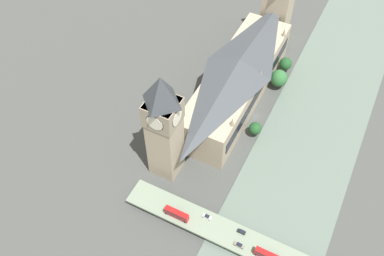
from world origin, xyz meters
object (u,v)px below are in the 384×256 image
Objects in this scene: victoria_tower at (277,7)px; car_northbound_tail at (239,245)px; parliament_hall at (237,80)px; car_northbound_lead at (242,232)px; double_decker_bus_mid at (177,214)px; car_southbound_lead at (207,217)px; double_decker_bus_lead at (267,255)px; clock_tower at (164,125)px; road_bridge at (263,250)px.

victoria_tower is 11.04× the size of car_northbound_tail.
car_northbound_lead is (-36.21, 78.36, -10.12)m from parliament_hall.
car_northbound_tail is (-31.22, 0.13, -1.88)m from double_decker_bus_mid.
double_decker_bus_mid is 2.81× the size of car_southbound_lead.
clock_tower is at bearing -20.98° from double_decker_bus_lead.
parliament_hall is 26.09× the size of car_northbound_lead.
parliament_hall reaches higher than car_northbound_lead.
car_northbound_tail is at bearing 104.45° from victoria_tower.
clock_tower is 59.48m from car_northbound_lead.
clock_tower is (12.14, 60.34, 19.45)m from parliament_hall.
road_bridge is 10.78m from car_northbound_tail.
parliament_hall is 64.55m from clock_tower.
car_southbound_lead is (28.80, -2.90, 1.53)m from road_bridge.
road_bridge is 29.31× the size of car_northbound_tail.
double_decker_bus_lead is 15.64m from car_northbound_lead.
road_bridge is 41.68m from double_decker_bus_mid.
victoria_tower is at bearing -87.45° from double_decker_bus_mid.
parliament_hall is at bearing -65.20° from car_northbound_lead.
double_decker_bus_lead is at bearing -179.73° from double_decker_bus_mid.
parliament_hall is at bearing 90.05° from victoria_tower.
car_northbound_lead reaches higher than road_bridge.
car_northbound_lead is at bearing -22.73° from double_decker_bus_lead.
car_southbound_lead is (31.43, -5.68, -1.88)m from double_decker_bus_lead.
clock_tower reaches higher than car_northbound_lead.
parliament_hall reaches higher than double_decker_bus_lead.
victoria_tower is 0.38× the size of road_bridge.
double_decker_bus_lead is 44.06m from double_decker_bus_mid.
double_decker_bus_mid is 31.28m from car_northbound_tail.
double_decker_bus_lead reaches higher than car_southbound_lead.
clock_tower is 46.76m from car_southbound_lead.
parliament_hall is at bearing -101.38° from clock_tower.
car_northbound_tail is at bearing 179.76° from double_decker_bus_mid.
double_decker_bus_mid is at bearing 92.55° from victoria_tower.
clock_tower is 1.27× the size of victoria_tower.
double_decker_bus_lead is 0.98× the size of double_decker_bus_mid.
parliament_hall is 8.42× the size of double_decker_bus_mid.
road_bridge is (-60.05, 21.25, -31.09)m from clock_tower.
car_southbound_lead is (-19.10, 78.69, -10.10)m from parliament_hall.
parliament_hall is 85.21m from double_decker_bus_mid.
parliament_hall is 8.62× the size of double_decker_bus_lead.
car_northbound_tail is at bearing 103.18° from car_northbound_lead.
parliament_hall is 23.65× the size of car_southbound_lead.
road_bridge is at bearing 174.25° from car_southbound_lead.
victoria_tower is at bearing -70.91° from double_decker_bus_lead.
double_decker_bus_mid is at bearing 94.38° from parliament_hall.
car_southbound_lead is (-12.63, -5.88, -1.88)m from double_decker_bus_mid.
double_decker_bus_lead is (-50.53, 84.36, -8.22)m from parliament_hall.
parliament_hall is at bearing -76.35° from car_southbound_lead.
car_northbound_lead is (-48.35, 18.03, -29.57)m from clock_tower.
victoria_tower is at bearing -95.65° from clock_tower.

